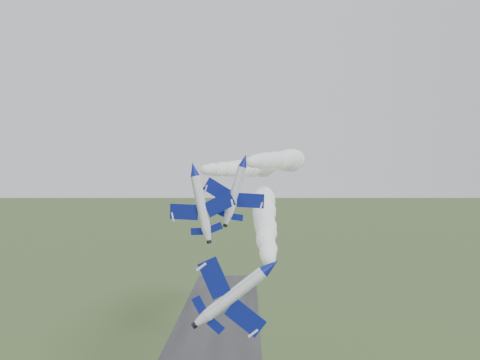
# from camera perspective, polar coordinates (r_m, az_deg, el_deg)

# --- Properties ---
(jet_lead) EXTENTS (6.39, 12.33, 8.13)m
(jet_lead) POSITION_cam_1_polar(r_m,az_deg,el_deg) (61.80, 3.31, -9.16)
(jet_lead) COLOR white
(smoke_trail_jet_lead) EXTENTS (5.37, 62.83, 4.92)m
(smoke_trail_jet_lead) POSITION_cam_1_polar(r_m,az_deg,el_deg) (95.66, 2.68, -4.11)
(smoke_trail_jet_lead) COLOR white
(jet_pair_left) EXTENTS (11.43, 13.67, 4.01)m
(jet_pair_left) POSITION_cam_1_polar(r_m,az_deg,el_deg) (89.24, -4.99, 1.16)
(jet_pair_left) COLOR white
(smoke_trail_jet_pair_left) EXTENTS (18.44, 55.04, 4.63)m
(smoke_trail_jet_pair_left) POSITION_cam_1_polar(r_m,az_deg,el_deg) (119.46, 0.23, 1.26)
(smoke_trail_jet_pair_left) COLOR white
(jet_pair_right) EXTENTS (10.35, 12.70, 4.01)m
(jet_pair_right) POSITION_cam_1_polar(r_m,az_deg,el_deg) (88.85, 0.45, 2.11)
(jet_pair_right) COLOR white
(smoke_trail_jet_pair_right) EXTENTS (16.90, 61.00, 5.61)m
(smoke_trail_jet_pair_right) POSITION_cam_1_polar(r_m,az_deg,el_deg) (121.59, 4.03, 2.07)
(smoke_trail_jet_pair_right) COLOR white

